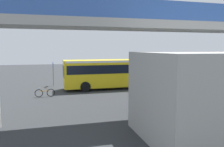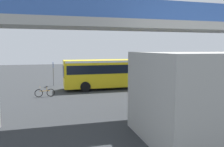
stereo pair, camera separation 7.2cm
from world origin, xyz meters
TOP-DOWN VIEW (x-y plane):
  - ground at (0.00, 0.00)m, footprint 80.00×80.00m
  - city_bus at (0.90, 0.77)m, footprint 11.54×2.85m
  - parked_van at (-7.20, 6.67)m, footprint 4.80×2.17m
  - bicycle_orange at (8.48, 3.37)m, footprint 1.77×0.44m
  - pedestrian at (-9.00, -4.28)m, footprint 0.38×0.38m
  - traffic_sign at (7.67, -2.61)m, footprint 0.08×0.60m
  - lane_dash_leftmost at (-4.00, -2.49)m, footprint 2.00×0.20m
  - lane_dash_left at (0.00, -2.49)m, footprint 2.00×0.20m
  - lane_dash_centre at (4.00, -2.49)m, footprint 2.00×0.20m
  - pedestrian_overpass at (0.00, 10.95)m, footprint 24.13×2.60m

SIDE VIEW (x-z plane):
  - ground at x=0.00m, z-range 0.00..0.00m
  - lane_dash_leftmost at x=-4.00m, z-range 0.00..0.01m
  - lane_dash_left at x=0.00m, z-range 0.00..0.01m
  - lane_dash_centre at x=4.00m, z-range 0.00..0.01m
  - bicycle_orange at x=8.48m, z-range -0.11..0.85m
  - pedestrian at x=-9.00m, z-range -0.01..1.78m
  - parked_van at x=-7.20m, z-range 0.16..2.21m
  - city_bus at x=0.90m, z-range 0.31..3.46m
  - traffic_sign at x=7.67m, z-range 0.49..3.29m
  - pedestrian_overpass at x=0.00m, z-range 1.69..8.85m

